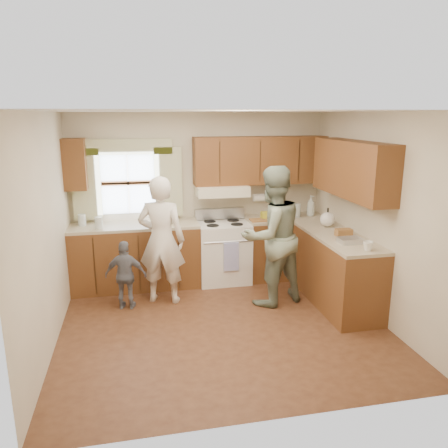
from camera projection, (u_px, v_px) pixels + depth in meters
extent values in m
plane|color=#452515|center=(223.00, 324.00, 5.27)|extent=(3.80, 3.80, 0.00)
plane|color=white|center=(222.00, 111.00, 4.66)|extent=(3.80, 3.80, 0.00)
plane|color=beige|center=(200.00, 197.00, 6.63)|extent=(3.80, 0.00, 3.80)
plane|color=beige|center=(269.00, 280.00, 3.31)|extent=(3.80, 0.00, 3.80)
plane|color=beige|center=(46.00, 233.00, 4.60)|extent=(0.00, 3.50, 3.50)
plane|color=beige|center=(374.00, 217.00, 5.34)|extent=(0.00, 3.50, 3.50)
cube|color=#4B2710|center=(136.00, 257.00, 6.35)|extent=(1.82, 0.60, 0.90)
cube|color=#4B2710|center=(285.00, 248.00, 6.79)|extent=(1.22, 0.60, 0.90)
cube|color=#482910|center=(336.00, 271.00, 5.79)|extent=(0.60, 1.65, 0.90)
cube|color=tan|center=(135.00, 226.00, 6.23)|extent=(1.82, 0.60, 0.04)
cube|color=tan|center=(286.00, 218.00, 6.68)|extent=(1.22, 0.60, 0.04)
cube|color=tan|center=(338.00, 237.00, 5.67)|extent=(0.60, 1.65, 0.04)
cube|color=#4B2710|center=(260.00, 160.00, 6.52)|extent=(2.00, 0.33, 0.70)
cube|color=#482910|center=(75.00, 164.00, 6.00)|extent=(0.30, 0.33, 0.70)
cube|color=#482910|center=(352.00, 169.00, 5.48)|extent=(0.33, 1.65, 0.70)
cube|color=beige|center=(222.00, 190.00, 6.44)|extent=(0.76, 0.45, 0.15)
cube|color=silver|center=(128.00, 183.00, 6.34)|extent=(0.90, 0.03, 0.90)
cube|color=#FDEA4A|center=(86.00, 185.00, 6.18)|extent=(0.40, 0.05, 1.02)
cube|color=#FDEA4A|center=(168.00, 182.00, 6.41)|extent=(0.40, 0.05, 1.02)
cube|color=#FDEA4A|center=(126.00, 147.00, 6.17)|extent=(1.30, 0.05, 0.22)
cylinder|color=white|center=(261.00, 198.00, 6.73)|extent=(0.27, 0.12, 0.12)
imported|color=silver|center=(170.00, 220.00, 6.27)|extent=(0.18, 0.18, 0.11)
imported|color=silver|center=(311.00, 206.00, 6.73)|extent=(0.16, 0.16, 0.32)
imported|color=silver|center=(281.00, 217.00, 6.54)|extent=(0.24, 0.24, 0.06)
imported|color=silver|center=(368.00, 246.00, 5.02)|extent=(0.13, 0.13, 0.11)
cylinder|color=silver|center=(82.00, 220.00, 6.14)|extent=(0.10, 0.10, 0.17)
cylinder|color=silver|center=(99.00, 223.00, 5.99)|extent=(0.11, 0.11, 0.16)
cube|color=olive|center=(259.00, 220.00, 6.44)|extent=(0.26, 0.19, 0.02)
cube|color=gold|center=(268.00, 215.00, 6.54)|extent=(0.19, 0.14, 0.11)
cylinder|color=silver|center=(286.00, 210.00, 6.58)|extent=(0.15, 0.15, 0.26)
cylinder|color=silver|center=(297.00, 210.00, 6.67)|extent=(0.11, 0.11, 0.21)
sphere|color=silver|center=(327.00, 219.00, 6.08)|extent=(0.21, 0.21, 0.21)
cube|color=olive|center=(344.00, 233.00, 5.62)|extent=(0.21, 0.11, 0.09)
cube|color=silver|center=(350.00, 240.00, 5.33)|extent=(0.28, 0.19, 0.06)
cube|color=silver|center=(223.00, 252.00, 6.58)|extent=(0.76, 0.64, 0.90)
cube|color=#B7B7BC|center=(220.00, 213.00, 6.70)|extent=(0.76, 0.10, 0.16)
cylinder|color=#B7B7BC|center=(228.00, 242.00, 6.22)|extent=(0.68, 0.03, 0.03)
cube|color=#4A4CAE|center=(231.00, 257.00, 6.26)|extent=(0.22, 0.02, 0.42)
cylinder|color=black|center=(210.00, 221.00, 6.55)|extent=(0.18, 0.18, 0.01)
cylinder|color=black|center=(233.00, 220.00, 6.62)|extent=(0.18, 0.18, 0.01)
cylinder|color=black|center=(213.00, 225.00, 6.31)|extent=(0.18, 0.18, 0.01)
cylinder|color=black|center=(237.00, 224.00, 6.38)|extent=(0.18, 0.18, 0.01)
imported|color=silver|center=(162.00, 240.00, 5.74)|extent=(0.72, 0.57, 1.71)
imported|color=#28412A|center=(272.00, 236.00, 5.69)|extent=(1.07, 0.95, 1.84)
imported|color=slate|center=(126.00, 275.00, 5.62)|extent=(0.57, 0.33, 0.91)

